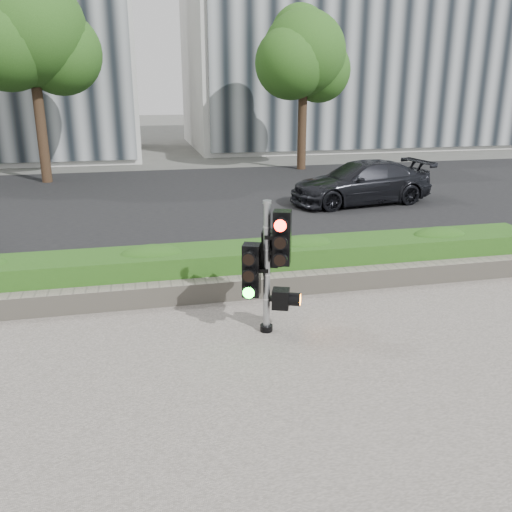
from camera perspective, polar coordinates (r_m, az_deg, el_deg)
name	(u,v)px	position (r m, az deg, el deg)	size (l,w,h in m)	color
ground	(253,352)	(7.37, -0.30, -10.08)	(120.00, 120.00, 0.00)	#51514C
sidewalk	(312,477)	(5.35, 5.95, -22.12)	(16.00, 11.00, 0.03)	#9E9389
road	(183,201)	(16.79, -7.73, 5.72)	(60.00, 13.00, 0.02)	black
curb	(217,272)	(10.20, -4.13, -1.70)	(60.00, 0.25, 0.12)	gray
stone_wall	(228,289)	(8.99, -2.92, -3.44)	(12.00, 0.32, 0.34)	gray
hedge	(222,267)	(9.54, -3.61, -1.11)	(12.00, 1.00, 0.68)	#4C902C
building_right	(346,37)	(33.84, 9.47, 21.77)	(18.00, 10.00, 12.00)	#B7B7B2
tree_left	(30,34)	(21.23, -22.70, 20.74)	(4.61, 4.03, 7.34)	black
tree_right	(303,56)	(23.01, 4.98, 20.19)	(4.10, 3.58, 6.53)	black
traffic_signal	(269,261)	(7.52, 1.37, -0.50)	(0.71, 0.59, 1.92)	black
car_dark	(361,182)	(16.52, 10.96, 7.61)	(1.75, 4.30, 1.25)	black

